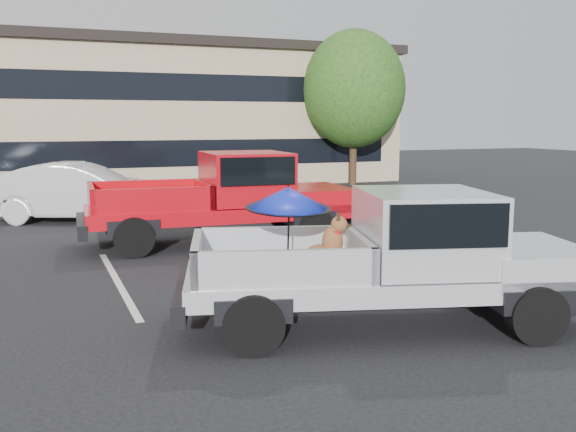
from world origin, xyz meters
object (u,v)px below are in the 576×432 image
object	(u,v)px
tree_back	(234,91)
silver_sedan	(81,192)
tree_right	(354,89)
red_pickup	(238,193)
silver_pickup	(407,251)

from	to	relation	value
tree_back	silver_sedan	size ratio (longest dim) A/B	1.41
tree_right	tree_back	bearing A→B (deg)	110.56
tree_back	red_pickup	size ratio (longest dim) A/B	1.09
tree_right	silver_pickup	xyz separation A→B (m)	(-8.59, -17.99, -3.16)
tree_right	silver_sedan	distance (m)	14.08
red_pickup	silver_sedan	distance (m)	5.67
tree_right	tree_back	world-z (taller)	tree_back
silver_pickup	tree_right	bearing A→B (deg)	80.26
tree_right	red_pickup	size ratio (longest dim) A/B	1.04
tree_right	red_pickup	xyz separation A→B (m)	(-8.85, -11.14, -3.06)
silver_pickup	silver_sedan	size ratio (longest dim) A/B	1.19
silver_pickup	red_pickup	bearing A→B (deg)	107.98
silver_pickup	tree_back	bearing A→B (deg)	93.65
tree_right	red_pickup	world-z (taller)	tree_right
silver_pickup	red_pickup	world-z (taller)	red_pickup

